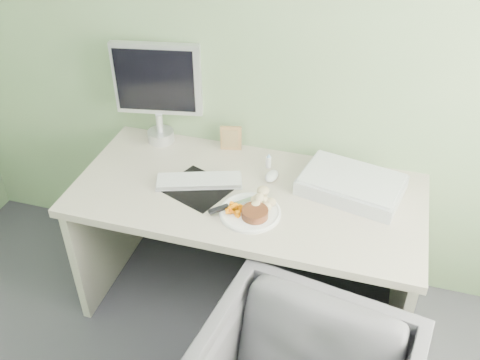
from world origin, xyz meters
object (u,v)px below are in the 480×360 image
(plate, at_px, (250,213))
(desk, at_px, (247,222))
(scanner, at_px, (351,185))
(monitor, at_px, (158,88))

(plate, bearing_deg, desk, 110.31)
(scanner, height_order, monitor, monitor)
(desk, height_order, scanner, scanner)
(plate, height_order, monitor, monitor)
(desk, height_order, monitor, monitor)
(plate, bearing_deg, monitor, 142.64)
(scanner, bearing_deg, monitor, -178.02)
(scanner, bearing_deg, plate, -132.47)
(monitor, bearing_deg, scanner, -20.50)
(plate, height_order, scanner, scanner)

